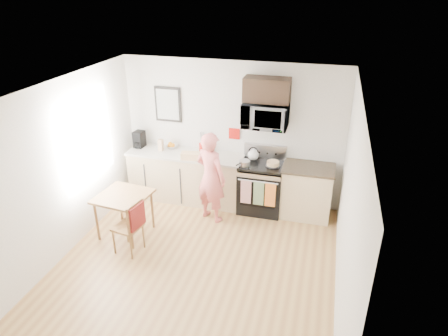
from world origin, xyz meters
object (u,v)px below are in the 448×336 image
(range, at_px, (261,188))
(chair, at_px, (133,221))
(person, at_px, (211,177))
(cake, at_px, (273,164))
(microwave, at_px, (265,115))
(dining_table, at_px, (123,200))

(range, distance_m, chair, 2.39)
(person, xyz_separation_m, cake, (0.97, 0.46, 0.16))
(microwave, distance_m, dining_table, 2.70)
(microwave, xyz_separation_m, person, (-0.78, -0.63, -0.96))
(microwave, height_order, cake, microwave)
(range, bearing_deg, person, -145.87)
(person, relative_size, chair, 1.81)
(cake, bearing_deg, range, 161.78)
(person, xyz_separation_m, chair, (-0.83, -1.25, -0.23))
(cake, bearing_deg, chair, -136.53)
(person, height_order, chair, person)
(dining_table, xyz_separation_m, chair, (0.39, -0.43, -0.07))
(dining_table, bearing_deg, person, 33.88)
(range, relative_size, chair, 1.31)
(dining_table, distance_m, cake, 2.55)
(range, distance_m, dining_table, 2.41)
(chair, bearing_deg, dining_table, 142.00)
(person, bearing_deg, microwave, -117.48)
(dining_table, height_order, chair, chair)
(microwave, height_order, chair, microwave)
(chair, height_order, cake, cake)
(person, distance_m, chair, 1.51)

